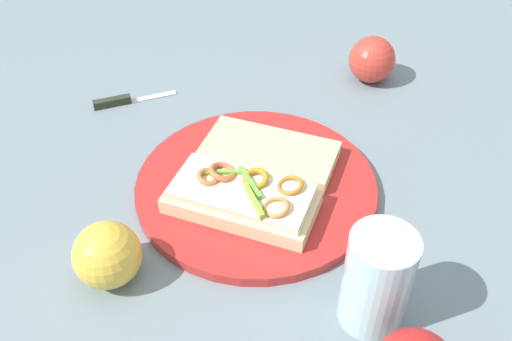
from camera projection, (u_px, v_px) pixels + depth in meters
The scene contains 8 objects.
ground_plane at pixel (256, 190), 0.75m from camera, with size 2.00×2.00×0.00m, color slate.
plate at pixel (256, 186), 0.74m from camera, with size 0.31×0.31×0.01m, color red.
sandwich at pixel (242, 197), 0.69m from camera, with size 0.19×0.19×0.05m.
bread_slice_side at pixel (269, 153), 0.77m from camera, with size 0.18×0.09×0.02m, color beige.
apple_0 at pixel (107, 255), 0.62m from camera, with size 0.08×0.08×0.08m, color gold.
apple_2 at pixel (372, 60), 0.92m from camera, with size 0.08×0.08×0.08m, color red.
drinking_glass at pixel (377, 280), 0.56m from camera, with size 0.07×0.07×0.12m, color silver.
knife at pixel (123, 101), 0.89m from camera, with size 0.03×0.13×0.01m.
Camera 1 is at (-0.48, 0.25, 0.52)m, focal length 39.71 mm.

